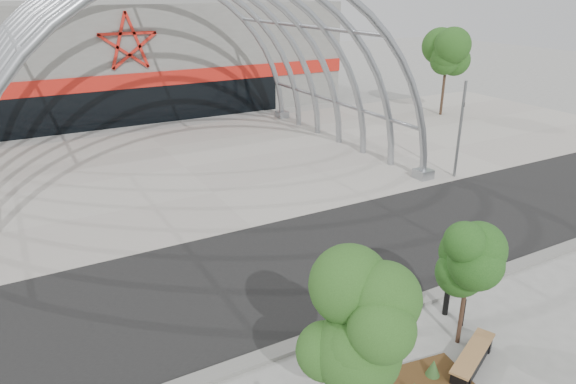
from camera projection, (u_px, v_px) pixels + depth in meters
ground at (354, 319)px, 14.93m from camera, size 140.00×140.00×0.00m
road at (295, 266)px, 17.77m from camera, size 140.00×7.00×0.02m
forecourt at (184, 167)px, 27.53m from camera, size 60.00×17.00×0.04m
kerb at (360, 322)px, 14.70m from camera, size 60.00×0.50×0.12m
arena_building at (109, 56)px, 40.66m from camera, size 34.00×15.24×8.00m
vault_canopy at (184, 167)px, 27.53m from camera, size 20.80×15.80×20.36m
signal_pole at (460, 128)px, 25.27m from camera, size 0.31×0.69×4.88m
street_tree_0 at (363, 333)px, 9.75m from camera, size 1.76×1.76×4.00m
street_tree_1 at (469, 263)px, 13.07m from camera, size 1.44×1.44×3.40m
bench_1 at (472, 359)px, 13.00m from camera, size 2.15×1.31×0.45m
bollard_1 at (336, 347)px, 13.10m from camera, size 0.14×0.14×0.89m
bollard_2 at (355, 370)px, 12.18m from camera, size 0.17×0.17×1.04m
bollard_3 at (462, 312)px, 14.52m from camera, size 0.14×0.14×0.86m
bollard_4 at (447, 299)px, 14.99m from camera, size 0.16×0.16×1.03m
bg_tree_1 at (447, 58)px, 37.44m from camera, size 2.70×2.70×5.91m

